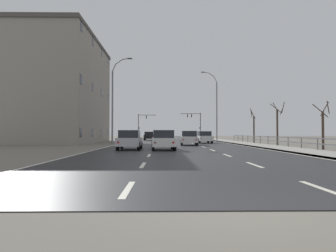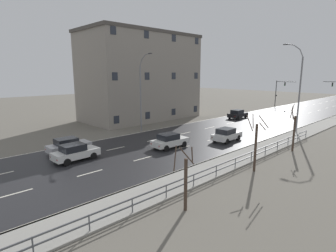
% 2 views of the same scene
% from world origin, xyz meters
% --- Properties ---
extents(ground_plane, '(160.00, 160.00, 0.12)m').
position_xyz_m(ground_plane, '(0.00, 48.00, -0.06)').
color(ground_plane, '#666056').
extents(road_asphalt_strip, '(14.00, 120.00, 0.03)m').
position_xyz_m(road_asphalt_strip, '(0.00, 60.00, 0.01)').
color(road_asphalt_strip, '#232326').
rests_on(road_asphalt_strip, ground).
extents(sidewalk_right, '(3.00, 120.00, 0.12)m').
position_xyz_m(sidewalk_right, '(8.43, 60.00, 0.06)').
color(sidewalk_right, gray).
rests_on(sidewalk_right, ground).
extents(guardrail, '(0.07, 39.48, 1.00)m').
position_xyz_m(guardrail, '(9.85, 23.42, 0.71)').
color(guardrail, '#515459').
rests_on(guardrail, ground).
extents(street_lamp_midground, '(2.76, 0.24, 11.78)m').
position_xyz_m(street_lamp_midground, '(7.43, 45.95, 5.74)').
color(street_lamp_midground, slate).
rests_on(street_lamp_midground, ground).
extents(street_lamp_left_bank, '(2.47, 0.24, 10.43)m').
position_xyz_m(street_lamp_left_bank, '(-7.44, 31.19, 5.11)').
color(street_lamp_left_bank, slate).
rests_on(street_lamp_left_bank, ground).
extents(traffic_signal_right, '(5.11, 0.36, 6.45)m').
position_xyz_m(traffic_signal_right, '(6.69, 71.06, 4.41)').
color(traffic_signal_right, '#38383A').
rests_on(traffic_signal_right, ground).
extents(traffic_signal_left, '(4.63, 0.36, 6.21)m').
position_xyz_m(traffic_signal_left, '(-7.11, 73.01, 4.04)').
color(traffic_signal_left, '#38383A').
rests_on(traffic_signal_left, ground).
extents(car_far_left, '(2.01, 4.19, 1.57)m').
position_xyz_m(car_far_left, '(1.36, 28.01, 0.80)').
color(car_far_left, silver).
rests_on(car_far_left, ground).
extents(car_near_right, '(1.85, 4.11, 1.57)m').
position_xyz_m(car_near_right, '(-4.20, 19.33, 0.80)').
color(car_near_right, '#B7B7BC').
rests_on(car_near_right, ground).
extents(car_far_right, '(1.97, 4.17, 1.57)m').
position_xyz_m(car_far_right, '(-1.49, 18.79, 0.80)').
color(car_far_right, silver).
rests_on(car_far_right, ground).
extents(car_distant, '(1.85, 4.10, 1.57)m').
position_xyz_m(car_distant, '(-4.07, 50.03, 0.80)').
color(car_distant, black).
rests_on(car_distant, ground).
extents(car_mid_centre, '(1.96, 4.16, 1.57)m').
position_xyz_m(car_mid_centre, '(3.91, 34.84, 0.80)').
color(car_mid_centre, silver).
rests_on(car_mid_centre, ground).
extents(brick_building, '(10.55, 19.96, 14.61)m').
position_xyz_m(brick_building, '(-16.03, 37.89, 7.31)').
color(brick_building, gray).
rests_on(brick_building, ground).
extents(bare_tree_near, '(1.45, 1.44, 3.96)m').
position_xyz_m(bare_tree_near, '(11.59, 19.35, 1.81)').
color(bare_tree_near, '#423328').
rests_on(bare_tree_near, ground).
extents(bare_tree_mid, '(1.63, 1.46, 4.77)m').
position_xyz_m(bare_tree_mid, '(11.17, 28.09, 2.28)').
color(bare_tree_mid, '#423328').
rests_on(bare_tree_mid, ground).
extents(bare_tree_far, '(0.59, 0.87, 4.82)m').
position_xyz_m(bare_tree_far, '(10.96, 36.23, 2.09)').
color(bare_tree_far, '#423328').
rests_on(bare_tree_far, ground).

